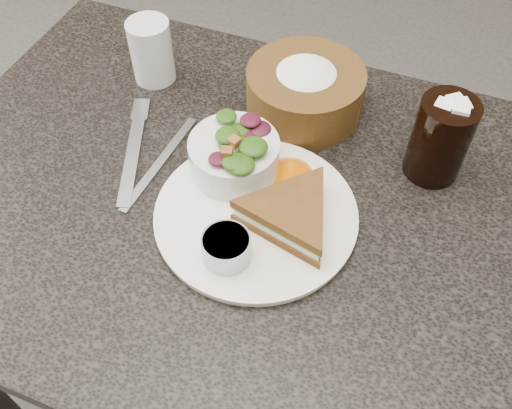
{
  "coord_description": "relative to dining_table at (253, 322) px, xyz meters",
  "views": [
    {
      "loc": [
        0.19,
        -0.46,
        1.38
      ],
      "look_at": [
        0.02,
        -0.03,
        0.78
      ],
      "focal_mm": 40.0,
      "sensor_mm": 36.0,
      "label": 1
    }
  ],
  "objects": [
    {
      "name": "knife",
      "position": [
        -0.15,
        0.02,
        0.38
      ],
      "size": [
        0.02,
        0.2,
        0.0
      ],
      "primitive_type": "cube",
      "rotation": [
        0.0,
        0.0,
        -0.06
      ],
      "color": "gray",
      "rests_on": "dining_table"
    },
    {
      "name": "salad_bowl",
      "position": [
        -0.04,
        0.04,
        0.42
      ],
      "size": [
        0.14,
        0.14,
        0.07
      ],
      "primitive_type": null,
      "rotation": [
        0.0,
        0.0,
        -0.07
      ],
      "color": "silver",
      "rests_on": "dinner_plate"
    },
    {
      "name": "cola_glass",
      "position": [
        0.22,
        0.15,
        0.44
      ],
      "size": [
        0.1,
        0.1,
        0.14
      ],
      "primitive_type": null,
      "rotation": [
        0.0,
        0.0,
        -0.23
      ],
      "color": "black",
      "rests_on": "dining_table"
    },
    {
      "name": "orange_wedge",
      "position": [
        0.04,
        0.06,
        0.4
      ],
      "size": [
        0.09,
        0.09,
        0.03
      ],
      "primitive_type": "cone",
      "rotation": [
        0.0,
        0.0,
        0.54
      ],
      "color": "#EB6800",
      "rests_on": "dinner_plate"
    },
    {
      "name": "dressing_ramekin",
      "position": [
        0.01,
        -0.11,
        0.41
      ],
      "size": [
        0.07,
        0.07,
        0.04
      ],
      "primitive_type": "cylinder",
      "rotation": [
        0.0,
        0.0,
        -0.08
      ],
      "color": "#939599",
      "rests_on": "dinner_plate"
    },
    {
      "name": "fork",
      "position": [
        -0.2,
        0.01,
        0.38
      ],
      "size": [
        0.09,
        0.19,
        0.01
      ],
      "primitive_type": "cube",
      "rotation": [
        0.0,
        0.0,
        0.38
      ],
      "color": "#A0A2A5",
      "rests_on": "dining_table"
    },
    {
      "name": "dinner_plate",
      "position": [
        0.02,
        -0.03,
        0.38
      ],
      "size": [
        0.27,
        0.27,
        0.01
      ],
      "primitive_type": "cylinder",
      "color": "silver",
      "rests_on": "dining_table"
    },
    {
      "name": "dining_table",
      "position": [
        0.0,
        0.0,
        0.0
      ],
      "size": [
        1.0,
        0.7,
        0.75
      ],
      "primitive_type": "cube",
      "color": "black",
      "rests_on": "floor"
    },
    {
      "name": "water_glass",
      "position": [
        -0.25,
        0.19,
        0.43
      ],
      "size": [
        0.08,
        0.08,
        0.11
      ],
      "primitive_type": "cylinder",
      "rotation": [
        0.0,
        0.0,
        -0.18
      ],
      "color": "silver",
      "rests_on": "dining_table"
    },
    {
      "name": "floor",
      "position": [
        0.0,
        0.0,
        -0.38
      ],
      "size": [
        6.0,
        6.0,
        0.0
      ],
      "primitive_type": "plane",
      "color": "#504E4B",
      "rests_on": "ground"
    },
    {
      "name": "bread_basket",
      "position": [
        0.01,
        0.2,
        0.43
      ],
      "size": [
        0.2,
        0.2,
        0.1
      ],
      "primitive_type": null,
      "rotation": [
        0.0,
        0.0,
        -0.1
      ],
      "color": "brown",
      "rests_on": "dining_table"
    },
    {
      "name": "sandwich",
      "position": [
        0.07,
        -0.03,
        0.41
      ],
      "size": [
        0.19,
        0.19,
        0.04
      ],
      "primitive_type": null,
      "rotation": [
        0.0,
        0.0,
        -0.23
      ],
      "color": "#4D3516",
      "rests_on": "dinner_plate"
    }
  ]
}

